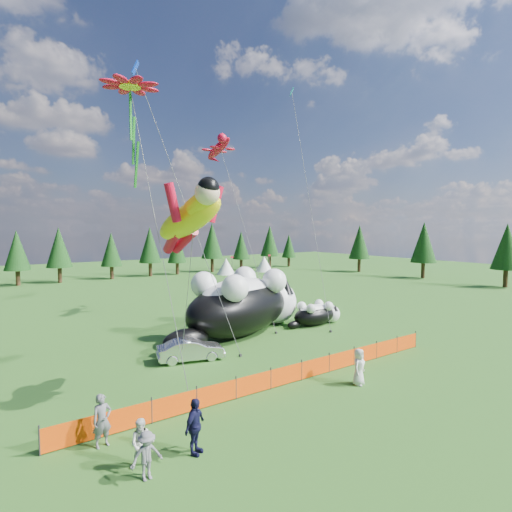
{
  "coord_description": "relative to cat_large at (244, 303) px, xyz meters",
  "views": [
    {
      "loc": [
        -12.48,
        -18.15,
        7.87
      ],
      "look_at": [
        3.02,
        4.0,
        5.98
      ],
      "focal_mm": 28.0,
      "sensor_mm": 36.0,
      "label": 1
    }
  ],
  "objects": [
    {
      "name": "superhero_kite",
      "position": [
        -8.05,
        -7.65,
        6.03
      ],
      "size": [
        5.46,
        7.19,
        10.84
      ],
      "color": "yellow",
      "rests_on": "ground"
    },
    {
      "name": "ground",
      "position": [
        -3.66,
        -6.45,
        -2.28
      ],
      "size": [
        160.0,
        160.0,
        0.0
      ],
      "primitive_type": "plane",
      "color": "#0C3409",
      "rests_on": "ground"
    },
    {
      "name": "festival_tents",
      "position": [
        7.34,
        33.55,
        -0.88
      ],
      "size": [
        50.0,
        3.2,
        2.8
      ],
      "primitive_type": null,
      "color": "white",
      "rests_on": "ground"
    },
    {
      "name": "safety_fence",
      "position": [
        -3.66,
        -9.45,
        -1.78
      ],
      "size": [
        22.06,
        0.06,
        1.1
      ],
      "color": "#262626",
      "rests_on": "ground"
    },
    {
      "name": "flower_kite",
      "position": [
        -9.8,
        -4.96,
        12.26
      ],
      "size": [
        3.46,
        5.95,
        15.19
      ],
      "color": "red",
      "rests_on": "ground"
    },
    {
      "name": "spectator_d",
      "position": [
        -12.07,
        -12.82,
        -1.51
      ],
      "size": [
        1.01,
        0.55,
        1.54
      ],
      "primitive_type": "imported",
      "rotation": [
        0.0,
        0.0,
        0.04
      ],
      "color": "#5D5D62",
      "rests_on": "ground"
    },
    {
      "name": "cat_large",
      "position": [
        0.0,
        0.0,
        0.0
      ],
      "size": [
        12.97,
        7.51,
        4.81
      ],
      "rotation": [
        0.0,
        0.0,
        0.31
      ],
      "color": "black",
      "rests_on": "ground"
    },
    {
      "name": "cat_small",
      "position": [
        6.29,
        -1.18,
        -1.37
      ],
      "size": [
        5.35,
        1.99,
        1.93
      ],
      "rotation": [
        0.0,
        0.0,
        -0.03
      ],
      "color": "black",
      "rests_on": "ground"
    },
    {
      "name": "diamond_kite_a",
      "position": [
        -7.46,
        0.45,
        14.81
      ],
      "size": [
        4.87,
        5.72,
        19.14
      ],
      "color": "#0D36CA",
      "rests_on": "ground"
    },
    {
      "name": "gecko_kite",
      "position": [
        2.49,
        8.06,
        12.94
      ],
      "size": [
        2.81,
        12.37,
        17.85
      ],
      "color": "red",
      "rests_on": "ground"
    },
    {
      "name": "spectator_e",
      "position": [
        -0.67,
        -11.52,
        -1.37
      ],
      "size": [
        1.05,
        0.87,
        1.84
      ],
      "primitive_type": "imported",
      "rotation": [
        0.0,
        0.0,
        0.38
      ],
      "color": "silver",
      "rests_on": "ground"
    },
    {
      "name": "diamond_kite_b",
      "position": [
        7.77,
        3.55,
        16.51
      ],
      "size": [
        2.9,
        8.2,
        21.74
      ],
      "color": "#0D9D9B",
      "rests_on": "ground"
    },
    {
      "name": "spectator_c",
      "position": [
        -10.2,
        -12.41,
        -1.3
      ],
      "size": [
        1.29,
        1.13,
        1.97
      ],
      "primitive_type": "imported",
      "rotation": [
        0.0,
        0.0,
        0.59
      ],
      "color": "#131336",
      "rests_on": "ground"
    },
    {
      "name": "tree_line",
      "position": [
        -3.66,
        38.55,
        1.72
      ],
      "size": [
        90.0,
        4.0,
        8.0
      ],
      "primitive_type": null,
      "color": "black",
      "rests_on": "ground"
    },
    {
      "name": "car",
      "position": [
        -5.99,
        -3.33,
        -1.64
      ],
      "size": [
        4.15,
        2.34,
        1.29
      ],
      "primitive_type": "imported",
      "rotation": [
        0.0,
        0.0,
        1.31
      ],
      "color": "silver",
      "rests_on": "ground"
    },
    {
      "name": "spectator_b",
      "position": [
        -11.98,
        -12.13,
        -1.46
      ],
      "size": [
        0.92,
        0.77,
        1.64
      ],
      "primitive_type": "imported",
      "rotation": [
        0.0,
        0.0,
        -0.46
      ],
      "color": "silver",
      "rests_on": "ground"
    },
    {
      "name": "spectator_a",
      "position": [
        -12.72,
        -10.05,
        -1.32
      ],
      "size": [
        0.77,
        0.57,
        1.93
      ],
      "primitive_type": "imported",
      "rotation": [
        0.0,
        0.0,
        0.17
      ],
      "color": "#5D5D62",
      "rests_on": "ground"
    }
  ]
}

